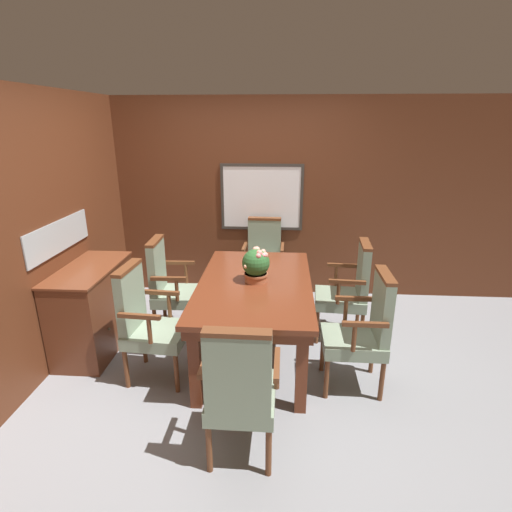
% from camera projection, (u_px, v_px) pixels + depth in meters
% --- Properties ---
extents(ground_plane, '(14.00, 14.00, 0.00)m').
position_uv_depth(ground_plane, '(237.00, 365.00, 3.73)').
color(ground_plane, gray).
extents(wall_back, '(7.20, 0.08, 2.45)m').
position_uv_depth(wall_back, '(251.00, 200.00, 5.00)').
color(wall_back, '#5B2D19').
rests_on(wall_back, ground_plane).
extents(wall_left, '(0.08, 7.20, 2.45)m').
position_uv_depth(wall_left, '(39.00, 236.00, 3.45)').
color(wall_left, '#5B2D19').
rests_on(wall_left, ground_plane).
extents(dining_table, '(1.03, 1.75, 0.76)m').
position_uv_depth(dining_table, '(255.00, 291.00, 3.70)').
color(dining_table, maroon).
rests_on(dining_table, ground_plane).
extents(chair_head_far, '(0.50, 0.52, 1.04)m').
position_uv_depth(chair_head_far, '(264.00, 258.00, 4.94)').
color(chair_head_far, brown).
rests_on(chair_head_far, ground_plane).
extents(chair_left_near, '(0.53, 0.52, 1.04)m').
position_uv_depth(chair_left_near, '(147.00, 320.00, 3.42)').
color(chair_left_near, brown).
rests_on(chair_left_near, ground_plane).
extents(chair_right_near, '(0.51, 0.50, 1.04)m').
position_uv_depth(chair_right_near, '(364.00, 328.00, 3.28)').
color(chair_right_near, brown).
rests_on(chair_right_near, ground_plane).
extents(chair_right_far, '(0.53, 0.52, 1.04)m').
position_uv_depth(chair_right_far, '(349.00, 288.00, 4.07)').
color(chair_right_far, brown).
rests_on(chair_right_far, ground_plane).
extents(chair_head_near, '(0.50, 0.51, 1.04)m').
position_uv_depth(chair_head_near, '(240.00, 388.00, 2.55)').
color(chair_head_near, brown).
rests_on(chair_head_near, ground_plane).
extents(chair_left_far, '(0.52, 0.51, 1.04)m').
position_uv_depth(chair_left_far, '(170.00, 285.00, 4.16)').
color(chair_left_far, brown).
rests_on(chair_left_far, ground_plane).
extents(potted_plant, '(0.25, 0.25, 0.32)m').
position_uv_depth(potted_plant, '(256.00, 265.00, 3.63)').
color(potted_plant, '#B2603D').
rests_on(potted_plant, dining_table).
extents(sideboard_cabinet, '(0.49, 1.02, 0.85)m').
position_uv_depth(sideboard_cabinet, '(94.00, 308.00, 3.91)').
color(sideboard_cabinet, brown).
rests_on(sideboard_cabinet, ground_plane).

